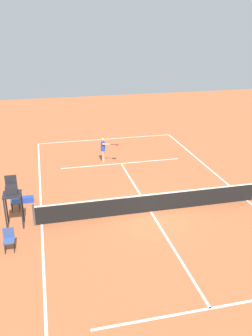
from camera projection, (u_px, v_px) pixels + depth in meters
name	position (u px, v px, depth m)	size (l,w,h in m)	color
ground_plane	(151.00, 212.00, 17.88)	(60.00, 60.00, 0.00)	#B76038
court_lines	(151.00, 212.00, 17.88)	(10.59, 24.37, 0.01)	white
tennis_net	(151.00, 203.00, 17.70)	(11.19, 0.10, 1.07)	#4C4C51
player_serving	(104.00, 148.00, 23.85)	(1.15, 0.94, 1.64)	#D8A884
tennis_ball	(125.00, 165.00, 23.60)	(0.07, 0.07, 0.07)	#CCE033
umpire_chair	(12.00, 194.00, 16.10)	(0.80, 0.80, 2.41)	#232328
courtside_chair_near	(9.00, 239.00, 14.71)	(0.44, 0.46, 0.95)	#262626
courtside_chair_mid	(15.00, 200.00, 17.86)	(0.44, 0.46, 0.95)	#262626
equipment_bag	(26.00, 199.00, 18.77)	(0.76, 0.32, 0.30)	#2647B7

